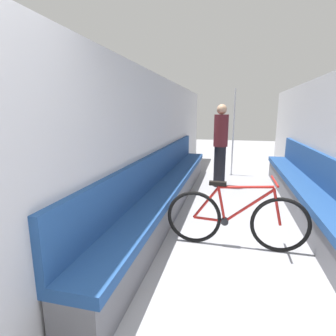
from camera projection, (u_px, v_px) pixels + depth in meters
wall_left at (153, 144)px, 4.26m from camera, size 0.10×10.08×2.19m
bench_seat_row_left at (169, 189)px, 4.42m from camera, size 0.45×5.77×0.98m
bench_seat_row_right at (311, 199)px, 3.92m from camera, size 0.45×5.77×0.98m
bicycle at (235, 219)px, 3.11m from camera, size 1.66×0.46×0.86m
grab_pole_near at (233, 134)px, 6.59m from camera, size 0.08×0.08×2.17m
passenger_standing at (220, 145)px, 5.58m from camera, size 0.30×0.30×1.76m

